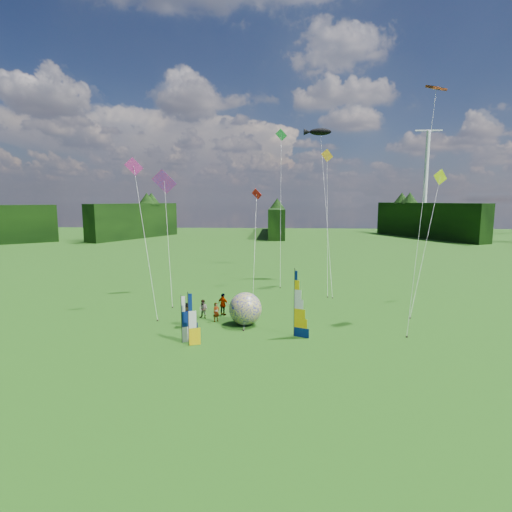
# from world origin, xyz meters

# --- Properties ---
(ground) EXTENTS (220.00, 220.00, 0.00)m
(ground) POSITION_xyz_m (0.00, 0.00, 0.00)
(ground) COLOR #1D630F
(ground) RESTS_ON ground
(treeline_ring) EXTENTS (210.00, 210.00, 8.00)m
(treeline_ring) POSITION_xyz_m (0.00, 0.00, 4.00)
(treeline_ring) COLOR #143209
(treeline_ring) RESTS_ON ground
(turbine_right) EXTENTS (8.00, 1.20, 30.00)m
(turbine_right) POSITION_xyz_m (45.00, 102.00, 15.00)
(turbine_right) COLOR silver
(turbine_right) RESTS_ON ground
(feather_banner_main) EXTENTS (1.20, 0.61, 4.67)m
(feather_banner_main) POSITION_xyz_m (1.72, 2.94, 2.33)
(feather_banner_main) COLOR navy
(feather_banner_main) RESTS_ON ground
(side_banner_left) EXTENTS (0.96, 0.39, 3.49)m
(side_banner_left) POSITION_xyz_m (-5.20, 0.67, 1.74)
(side_banner_left) COLOR #F2BE06
(side_banner_left) RESTS_ON ground
(side_banner_far) EXTENTS (0.90, 0.47, 3.18)m
(side_banner_far) POSITION_xyz_m (-5.79, 1.20, 1.59)
(side_banner_far) COLOR white
(side_banner_far) RESTS_ON ground
(bol_inflatable) EXTENTS (2.90, 2.90, 2.50)m
(bol_inflatable) POSITION_xyz_m (-1.89, 5.31, 1.25)
(bol_inflatable) COLOR #000189
(bol_inflatable) RESTS_ON ground
(spectator_a) EXTENTS (0.66, 0.64, 1.52)m
(spectator_a) POSITION_xyz_m (-4.23, 5.96, 0.76)
(spectator_a) COLOR #66594C
(spectator_a) RESTS_ON ground
(spectator_b) EXTENTS (0.82, 0.59, 1.52)m
(spectator_b) POSITION_xyz_m (-5.41, 6.78, 0.76)
(spectator_b) COLOR #66594C
(spectator_b) RESTS_ON ground
(spectator_c) EXTENTS (0.92, 1.25, 1.83)m
(spectator_c) POSITION_xyz_m (-6.22, 4.60, 0.91)
(spectator_c) COLOR #66594C
(spectator_c) RESTS_ON ground
(spectator_d) EXTENTS (1.17, 0.92, 1.86)m
(spectator_d) POSITION_xyz_m (-3.93, 7.66, 0.93)
(spectator_d) COLOR #66594C
(spectator_d) RESTS_ON ground
(camp_chair) EXTENTS (0.53, 0.53, 0.92)m
(camp_chair) POSITION_xyz_m (-5.28, 2.51, 0.46)
(camp_chair) COLOR #10163B
(camp_chair) RESTS_ON ground
(kite_whale) EXTENTS (7.14, 15.70, 19.18)m
(kite_whale) POSITION_xyz_m (5.69, 20.12, 9.59)
(kite_whale) COLOR black
(kite_whale) RESTS_ON ground
(kite_rainbow_delta) EXTENTS (8.28, 12.35, 13.41)m
(kite_rainbow_delta) POSITION_xyz_m (-10.00, 13.40, 6.71)
(kite_rainbow_delta) COLOR #E72D4A
(kite_rainbow_delta) RESTS_ON ground
(kite_parafoil) EXTENTS (9.47, 10.92, 19.68)m
(kite_parafoil) POSITION_xyz_m (11.10, 6.05, 9.84)
(kite_parafoil) COLOR red
(kite_parafoil) RESTS_ON ground
(small_kite_red) EXTENTS (5.97, 10.05, 11.14)m
(small_kite_red) POSITION_xyz_m (-1.86, 16.75, 5.57)
(small_kite_red) COLOR red
(small_kite_red) RESTS_ON ground
(small_kite_orange) EXTENTS (5.20, 10.02, 15.51)m
(small_kite_orange) POSITION_xyz_m (5.64, 17.99, 7.75)
(small_kite_orange) COLOR orange
(small_kite_orange) RESTS_ON ground
(small_kite_yellow) EXTENTS (9.87, 11.69, 12.83)m
(small_kite_yellow) POSITION_xyz_m (13.50, 11.42, 6.42)
(small_kite_yellow) COLOR #E5FA0E
(small_kite_yellow) RESTS_ON ground
(small_kite_pink) EXTENTS (7.99, 9.20, 13.67)m
(small_kite_pink) POSITION_xyz_m (-10.52, 8.40, 6.84)
(small_kite_pink) COLOR #E32FA4
(small_kite_pink) RESTS_ON ground
(small_kite_green) EXTENTS (3.35, 13.59, 19.05)m
(small_kite_green) POSITION_xyz_m (0.79, 23.73, 9.52)
(small_kite_green) COLOR green
(small_kite_green) RESTS_ON ground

